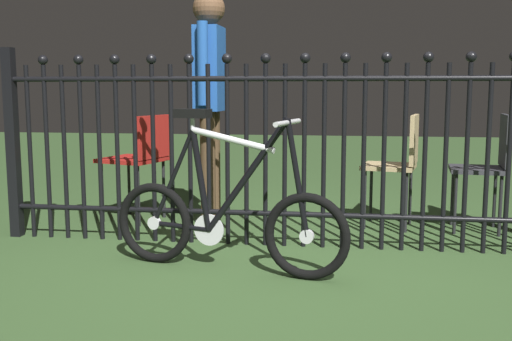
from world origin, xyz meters
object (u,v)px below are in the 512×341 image
object	(u,v)px
bicycle	(226,217)
chair_red	(141,154)
chair_tan	(399,159)
person_visitor	(210,87)
chair_charcoal	(489,161)

from	to	relation	value
bicycle	chair_red	world-z (taller)	bicycle
bicycle	chair_tan	xyz separation A→B (m)	(1.04, 1.22, 0.20)
chair_tan	person_visitor	world-z (taller)	person_visitor
bicycle	chair_red	distance (m)	1.49
bicycle	chair_red	size ratio (longest dim) A/B	1.68
chair_red	person_visitor	size ratio (longest dim) A/B	0.48
chair_tan	chair_charcoal	bearing A→B (deg)	-3.43
chair_red	chair_charcoal	world-z (taller)	chair_charcoal
chair_tan	chair_charcoal	xyz separation A→B (m)	(0.61, -0.04, 0.00)
chair_charcoal	person_visitor	distance (m)	2.06
bicycle	chair_charcoal	xyz separation A→B (m)	(1.66, 1.19, 0.20)
chair_charcoal	person_visitor	size ratio (longest dim) A/B	0.49
bicycle	chair_tan	size ratio (longest dim) A/B	1.66
chair_tan	chair_red	bearing A→B (deg)	-178.40
bicycle	chair_charcoal	bearing A→B (deg)	35.58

